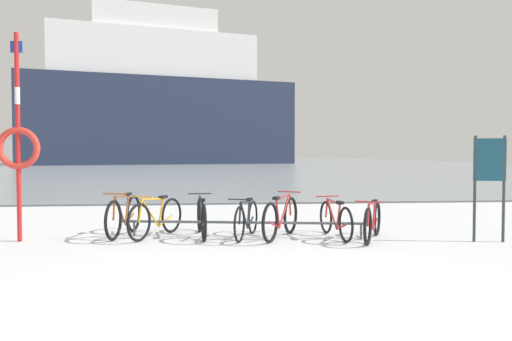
{
  "coord_description": "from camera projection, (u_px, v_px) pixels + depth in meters",
  "views": [
    {
      "loc": [
        -0.66,
        -5.08,
        1.59
      ],
      "look_at": [
        0.27,
        5.12,
        1.21
      ],
      "focal_mm": 34.43,
      "sensor_mm": 36.0,
      "label": 1
    }
  ],
  "objects": [
    {
      "name": "bike_rack",
      "position": [
        246.0,
        223.0,
        9.14
      ],
      "size": [
        4.67,
        0.8,
        0.31
      ],
      "color": "#4C5156",
      "rests_on": "ground"
    },
    {
      "name": "ferry_ship",
      "position": [
        159.0,
        100.0,
        67.84
      ],
      "size": [
        37.5,
        17.64,
        26.33
      ],
      "color": "#232D47",
      "rests_on": "ground"
    },
    {
      "name": "bicycle_4",
      "position": [
        281.0,
        218.0,
        9.07
      ],
      "size": [
        0.91,
        1.62,
        0.84
      ],
      "color": "black",
      "rests_on": "ground"
    },
    {
      "name": "bicycle_6",
      "position": [
        373.0,
        221.0,
        8.84
      ],
      "size": [
        0.84,
        1.55,
        0.75
      ],
      "color": "black",
      "rests_on": "ground"
    },
    {
      "name": "bicycle_5",
      "position": [
        335.0,
        220.0,
        9.1
      ],
      "size": [
        0.46,
        1.65,
        0.75
      ],
      "color": "black",
      "rests_on": "ground"
    },
    {
      "name": "bicycle_3",
      "position": [
        246.0,
        219.0,
        9.07
      ],
      "size": [
        0.64,
        1.54,
        0.77
      ],
      "color": "black",
      "rests_on": "ground"
    },
    {
      "name": "ground",
      "position": [
        217.0,
        166.0,
        58.81
      ],
      "size": [
        80.0,
        132.0,
        0.08
      ],
      "color": "silver"
    },
    {
      "name": "bicycle_2",
      "position": [
        202.0,
        218.0,
        9.22
      ],
      "size": [
        0.46,
        1.74,
        0.79
      ],
      "color": "black",
      "rests_on": "ground"
    },
    {
      "name": "info_sign",
      "position": [
        490.0,
        170.0,
        8.65
      ],
      "size": [
        0.55,
        0.14,
        1.88
      ],
      "color": "#33383D",
      "rests_on": "ground"
    },
    {
      "name": "bicycle_1",
      "position": [
        156.0,
        218.0,
        9.18
      ],
      "size": [
        0.86,
        1.56,
        0.81
      ],
      "color": "black",
      "rests_on": "ground"
    },
    {
      "name": "bicycle_0",
      "position": [
        124.0,
        216.0,
        9.3
      ],
      "size": [
        0.52,
        1.71,
        0.85
      ],
      "color": "black",
      "rests_on": "ground"
    },
    {
      "name": "rescue_post",
      "position": [
        18.0,
        143.0,
        8.68
      ],
      "size": [
        0.76,
        0.12,
        3.69
      ],
      "color": "red",
      "rests_on": "ground"
    }
  ]
}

